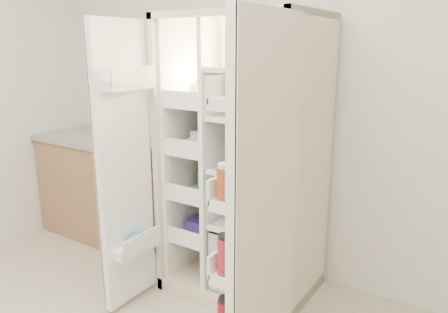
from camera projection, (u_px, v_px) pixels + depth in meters
The scene contains 5 objects.
wall_back at pixel (272, 85), 2.94m from camera, with size 4.00×0.02×2.70m, color white.
refrigerator at pixel (249, 182), 2.79m from camera, with size 0.92×0.70×1.80m.
freezer_door at pixel (125, 169), 2.54m from camera, with size 0.15×0.40×1.72m.
fridge_door at pixel (261, 210), 1.95m from camera, with size 0.17×0.58×1.72m.
kitchen_counter at pixel (110, 186), 3.68m from camera, with size 1.20×0.64×0.87m.
Camera 1 is at (1.36, -0.66, 1.60)m, focal length 34.00 mm.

